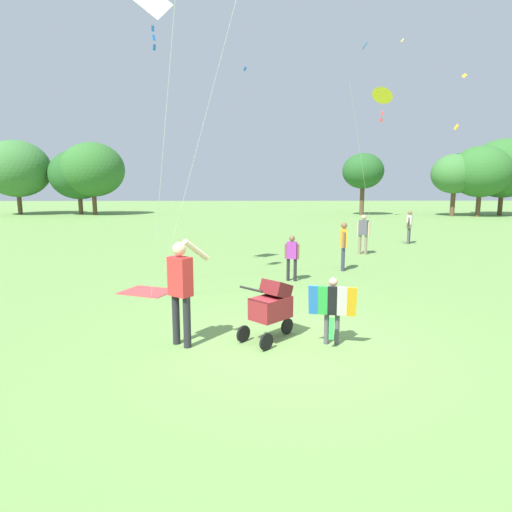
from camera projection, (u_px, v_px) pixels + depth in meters
name	position (u px, v px, depth m)	size (l,w,h in m)	color
ground_plane	(290.00, 345.00, 7.01)	(120.00, 120.00, 0.00)	#668E47
treeline_distant	(247.00, 171.00, 35.50)	(45.77, 7.46, 6.19)	brown
child_with_butterfly_kite	(332.00, 305.00, 6.93)	(0.76, 0.44, 1.11)	#4C4C51
person_adult_flyer	(181.00, 284.00, 6.85)	(0.68, 0.46, 1.77)	#232328
stroller	(272.00, 305.00, 7.17)	(0.98, 0.97, 1.03)	black
kite_orange_delta	(155.00, 12.00, 10.68)	(2.83, 2.39, 7.53)	white
kite_green_novelty	(382.00, 97.00, 15.16)	(2.33, 3.48, 5.92)	yellow
distant_kites_cluster	(426.00, 79.00, 29.59)	(18.74, 9.92, 7.03)	red
person_red_shirt	(363.00, 231.00, 15.93)	(0.41, 0.33, 1.47)	#7F705B
person_sitting_far	(409.00, 224.00, 18.76)	(0.32, 0.41, 1.44)	#4C4C51
person_couple_left	(292.00, 254.00, 11.57)	(0.39, 0.23, 1.24)	#232328
person_kid_running	(343.00, 242.00, 12.95)	(0.25, 0.46, 1.46)	#33384C
picnic_blanket	(147.00, 292.00, 10.49)	(1.17, 0.91, 0.02)	#CC3D3D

